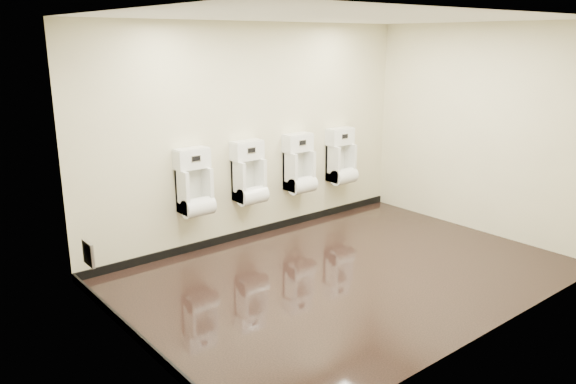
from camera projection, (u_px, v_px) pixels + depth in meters
The scene contains 14 objects.
ground at pixel (347, 274), 6.39m from camera, with size 5.00×3.50×0.00m, color black.
ceiling at pixel (354, 17), 5.65m from camera, with size 5.00×3.50×0.00m, color white.
back_wall at pixel (255, 133), 7.33m from camera, with size 5.00×0.02×2.80m, color beige.
front_wall at pixel (499, 185), 4.71m from camera, with size 5.00×0.02×2.80m, color beige.
left_wall at pixel (130, 192), 4.50m from camera, with size 0.02×3.50×2.80m, color beige.
right_wall at pixel (482, 130), 7.54m from camera, with size 0.02×3.50×2.80m, color beige.
tile_overlay_left at pixel (131, 192), 4.50m from camera, with size 0.01×3.50×2.80m, color silver.
skirting_back at pixel (257, 231), 7.68m from camera, with size 5.00×0.02×0.10m, color black.
skirting_left at pixel (143, 342), 4.86m from camera, with size 0.02×3.50×0.10m, color black.
access_panel at pixel (88, 254), 5.64m from camera, with size 0.04×0.25×0.25m.
urinal_0 at pixel (195, 187), 6.75m from camera, with size 0.43×0.32×0.80m.
urinal_1 at pixel (249, 177), 7.24m from camera, with size 0.43×0.32×0.80m.
urinal_2 at pixel (300, 168), 7.76m from camera, with size 0.43×0.32×0.80m.
urinal_3 at pixel (341, 160), 8.25m from camera, with size 0.43×0.32×0.80m.
Camera 1 is at (-4.25, -4.16, 2.59)m, focal length 35.00 mm.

